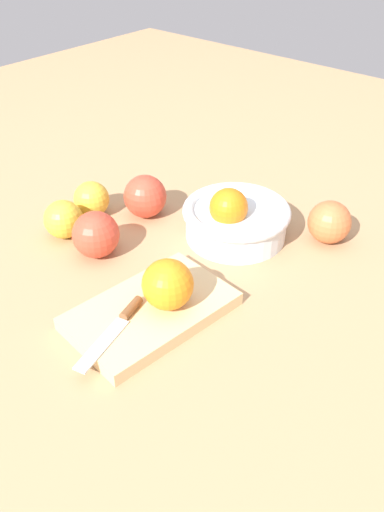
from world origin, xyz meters
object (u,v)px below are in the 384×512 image
apple_front_right (96,235)px  apple_front_right_2 (63,219)px  bowl (235,218)px  knife (119,323)px  cutting_board (151,311)px  apple_back_left (329,222)px  apple_front_center (92,199)px  apple_front_left (145,196)px  orange_on_board (168,284)px

apple_front_right → apple_front_right_2: 0.09m
bowl → knife: 0.32m
knife → apple_front_right_2: size_ratio=2.14×
cutting_board → apple_back_left: apple_back_left is taller
knife → apple_back_left: (-0.42, 0.10, 0.01)m
bowl → apple_front_right_2: size_ratio=2.76×
bowl → apple_front_center: size_ratio=2.84×
knife → apple_front_left: bearing=-141.6°
orange_on_board → apple_back_left: 0.35m
bowl → cutting_board: 0.26m
knife → apple_front_right: (-0.12, -0.18, 0.02)m
cutting_board → knife: (0.06, -0.00, 0.02)m
bowl → knife: bowl is taller
orange_on_board → knife: 0.09m
apple_front_right → apple_front_left: (-0.15, -0.03, 0.00)m
apple_front_right → apple_front_center: (-0.08, -0.11, -0.01)m
orange_on_board → apple_back_left: (-0.34, 0.08, -0.02)m
apple_front_right_2 → orange_on_board: bearing=83.1°
apple_front_left → apple_front_center: bearing=-50.3°
bowl → orange_on_board: 0.25m
cutting_board → orange_on_board: bearing=137.3°
orange_on_board → apple_front_right: size_ratio=0.93×
apple_back_left → apple_front_right: bearing=-43.3°
bowl → apple_front_right_2: bearing=-49.7°
apple_front_right → knife: bearing=57.5°
apple_front_right → apple_front_right_2: size_ratio=1.16×
apple_front_center → apple_front_right_2: bearing=13.0°
cutting_board → apple_front_left: apple_front_left is taller
apple_front_center → apple_front_left: bearing=129.7°
apple_front_left → apple_front_right: bearing=10.9°
apple_front_right → apple_front_center: 0.14m
orange_on_board → apple_front_center: size_ratio=1.11×
bowl → apple_back_left: bearing=126.4°
knife → apple_front_center: (-0.20, -0.29, 0.01)m
bowl → apple_back_left: 0.17m
bowl → orange_on_board: (0.24, 0.06, 0.02)m
bowl → cutting_board: size_ratio=0.80×
orange_on_board → bowl: bearing=-167.1°
apple_front_left → apple_front_center: size_ratio=1.20×
apple_front_right → apple_front_center: apple_front_right is taller
knife → apple_front_left: apple_front_left is taller
apple_front_right → apple_back_left: bearing=136.7°
apple_front_center → apple_front_right_2: apple_front_right_2 is taller
bowl → orange_on_board: bearing=12.9°
apple_back_left → apple_front_right_2: (0.31, -0.38, -0.00)m
apple_front_left → apple_back_left: apple_front_left is taller
orange_on_board → apple_back_left: bearing=166.5°
bowl → cutting_board: bearing=8.1°
bowl → orange_on_board: size_ratio=2.55×
cutting_board → apple_front_right_2: size_ratio=3.44×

